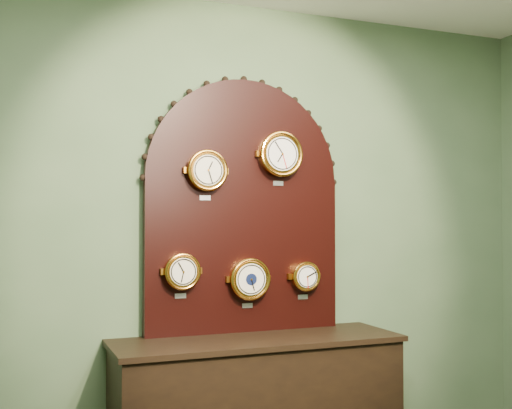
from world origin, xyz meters
name	(u,v)px	position (x,y,z in m)	size (l,w,h in m)	color
wall_back	(241,235)	(0.00, 2.50, 1.40)	(4.00, 4.00, 0.00)	#506C49
display_board	(244,198)	(0.00, 2.45, 1.63)	(1.26, 0.06, 1.53)	black
roman_clock	(207,171)	(-0.25, 2.38, 1.78)	(0.24, 0.08, 0.29)	orange
arabic_clock	(280,154)	(0.21, 2.38, 1.89)	(0.28, 0.08, 0.32)	orange
hygrometer	(182,271)	(-0.40, 2.38, 1.20)	(0.21, 0.08, 0.26)	orange
barometer	(249,279)	(0.01, 2.38, 1.15)	(0.25, 0.08, 0.30)	orange
tide_clock	(305,276)	(0.37, 2.38, 1.15)	(0.18, 0.08, 0.23)	orange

